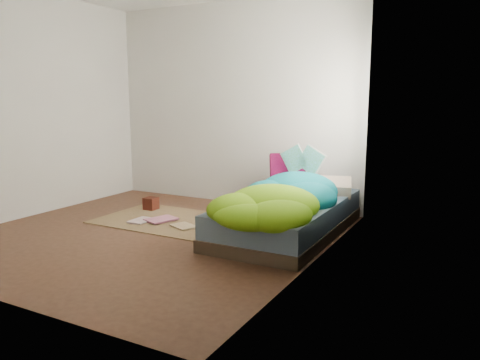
# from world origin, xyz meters

# --- Properties ---
(ground) EXTENTS (3.50, 3.50, 0.00)m
(ground) POSITION_xyz_m (0.00, 0.00, 0.00)
(ground) COLOR #412619
(ground) RESTS_ON ground
(room_walls) EXTENTS (3.54, 3.54, 2.62)m
(room_walls) POSITION_xyz_m (0.01, 0.01, 1.63)
(room_walls) COLOR silver
(room_walls) RESTS_ON ground
(bed) EXTENTS (1.00, 2.00, 0.34)m
(bed) POSITION_xyz_m (1.22, 0.72, 0.17)
(bed) COLOR #3A311F
(bed) RESTS_ON ground
(duvet) EXTENTS (0.96, 1.84, 0.34)m
(duvet) POSITION_xyz_m (1.22, 0.50, 0.51)
(duvet) COLOR #07537A
(duvet) RESTS_ON bed
(rug) EXTENTS (1.60, 1.10, 0.01)m
(rug) POSITION_xyz_m (-0.15, 0.55, 0.01)
(rug) COLOR brown
(rug) RESTS_ON ground
(pillow_floral) EXTENTS (0.68, 0.52, 0.14)m
(pillow_floral) POSITION_xyz_m (1.40, 1.31, 0.41)
(pillow_floral) COLOR beige
(pillow_floral) RESTS_ON bed
(pillow_magenta) EXTENTS (0.41, 0.32, 0.40)m
(pillow_magenta) POSITION_xyz_m (0.94, 1.37, 0.54)
(pillow_magenta) COLOR #440429
(pillow_magenta) RESTS_ON bed
(open_book) EXTENTS (0.42, 0.10, 0.26)m
(open_book) POSITION_xyz_m (1.18, 1.22, 0.81)
(open_book) COLOR #2B8636
(open_book) RESTS_ON duvet
(wooden_box) EXTENTS (0.15, 0.15, 0.15)m
(wooden_box) POSITION_xyz_m (-0.67, 0.85, 0.09)
(wooden_box) COLOR #3D180E
(wooden_box) RESTS_ON rug
(floor_book_a) EXTENTS (0.20, 0.28, 0.02)m
(floor_book_a) POSITION_xyz_m (-0.49, 0.33, 0.02)
(floor_book_a) COLOR white
(floor_book_a) RESTS_ON rug
(floor_book_b) EXTENTS (0.34, 0.39, 0.03)m
(floor_book_b) POSITION_xyz_m (-0.32, 0.49, 0.03)
(floor_book_b) COLOR pink
(floor_book_b) RESTS_ON rug
(floor_book_c) EXTENTS (0.33, 0.29, 0.02)m
(floor_book_c) POSITION_xyz_m (0.13, 0.26, 0.02)
(floor_book_c) COLOR tan
(floor_book_c) RESTS_ON rug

